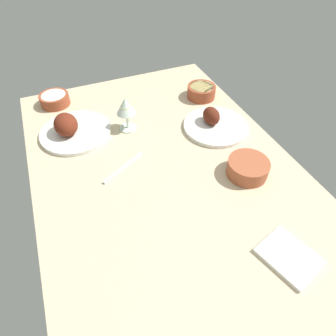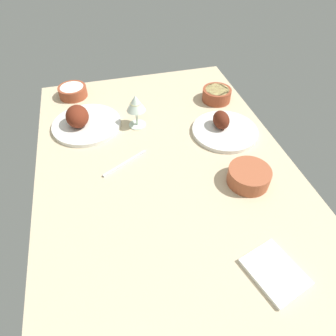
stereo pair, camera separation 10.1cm
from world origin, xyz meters
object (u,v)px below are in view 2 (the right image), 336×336
Objects in this scene: bowl_onions at (249,176)px; fork_loose at (125,163)px; bowl_cream at (73,91)px; wine_glass at (136,105)px; plate_center_main at (224,128)px; bowl_pasta at (217,94)px; plate_far_side at (83,121)px; folded_napkin at (275,272)px.

bowl_onions is 43.10cm from fork_loose.
bowl_cream is 0.91× the size of wine_glass.
bowl_cream is 53.43cm from fork_loose.
plate_center_main reaches higher than bowl_onions.
plate_far_side is at bearing -85.20° from bowl_pasta.
fork_loose is (21.45, -8.40, -9.53)cm from wine_glass.
bowl_cream is at bearing -107.39° from bowl_pasta.
plate_far_side reaches higher than bowl_onions.
folded_napkin is (76.29, 44.55, -2.03)cm from plate_far_side.
bowl_pasta reaches higher than bowl_cream.
fork_loose is at bearing -78.37° from plate_center_main.
wine_glass reaches higher than plate_far_side.
plate_center_main is (17.62, 54.06, -0.84)cm from plate_far_side.
plate_far_side reaches higher than folded_napkin.
folded_napkin is at bearing -86.57° from fork_loose.
wine_glass is at bearing -143.16° from bowl_onions.
folded_napkin reaches higher than fork_loose.
bowl_cream is 0.68× the size of fork_loose.
bowl_pasta reaches higher than fork_loose.
plate_far_side is 1.86× the size of folded_napkin.
bowl_cream is (-19.73, -63.00, -0.36)cm from bowl_pasta.
bowl_pasta is at bearing 94.80° from plate_far_side.
fork_loose is (26.08, 12.96, -2.23)cm from plate_far_side.
wine_glass is 0.74× the size of fork_loose.
bowl_onions reaches higher than fork_loose.
wine_glass reaches higher than bowl_pasta.
plate_far_side is 1.98× the size of bowl_onions.
folded_napkin is at bearing 17.93° from wine_glass.
plate_center_main is 71.39cm from bowl_cream.
folded_napkin is (81.29, -15.04, -2.41)cm from bowl_pasta.
wine_glass is at bearing 77.77° from plate_far_side.
plate_center_main is 59.44cm from folded_napkin.
wine_glass is at bearing 40.14° from bowl_cream.
bowl_onions is (69.73, 55.01, 0.41)cm from bowl_cream.
fork_loose is (50.81, 16.37, -2.25)cm from bowl_cream.
wine_glass is 75.89cm from folded_napkin.
bowl_onions reaches higher than bowl_cream.
plate_center_main is at bearing -17.12° from fork_loose.
bowl_pasta is at bearing 72.61° from bowl_cream.
plate_far_side is 56.86cm from plate_center_main.
wine_glass is at bearing -75.85° from bowl_pasta.
fork_loose is at bearing -21.38° from wine_glass.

